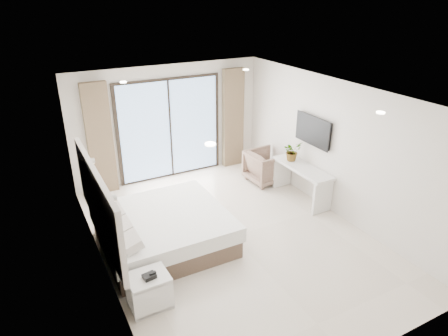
{
  "coord_description": "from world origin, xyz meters",
  "views": [
    {
      "loc": [
        -3.07,
        -5.47,
        4.23
      ],
      "look_at": [
        0.04,
        0.4,
        1.24
      ],
      "focal_mm": 32.0,
      "sensor_mm": 36.0,
      "label": 1
    }
  ],
  "objects_px": {
    "bed": "(163,230)",
    "armchair": "(266,165)",
    "nightstand": "(149,291)",
    "console_desk": "(302,176)"
  },
  "relations": [
    {
      "from": "console_desk",
      "to": "armchair",
      "type": "distance_m",
      "value": 1.13
    },
    {
      "from": "nightstand",
      "to": "console_desk",
      "type": "height_order",
      "value": "console_desk"
    },
    {
      "from": "bed",
      "to": "armchair",
      "type": "relative_size",
      "value": 2.61
    },
    {
      "from": "bed",
      "to": "console_desk",
      "type": "bearing_deg",
      "value": 4.37
    },
    {
      "from": "bed",
      "to": "nightstand",
      "type": "height_order",
      "value": "bed"
    },
    {
      "from": "bed",
      "to": "armchair",
      "type": "height_order",
      "value": "armchair"
    },
    {
      "from": "console_desk",
      "to": "bed",
      "type": "bearing_deg",
      "value": -175.63
    },
    {
      "from": "bed",
      "to": "armchair",
      "type": "xyz_separation_m",
      "value": [
        3.07,
        1.35,
        0.1
      ]
    },
    {
      "from": "console_desk",
      "to": "armchair",
      "type": "relative_size",
      "value": 1.85
    },
    {
      "from": "nightstand",
      "to": "console_desk",
      "type": "distance_m",
      "value": 4.28
    }
  ]
}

